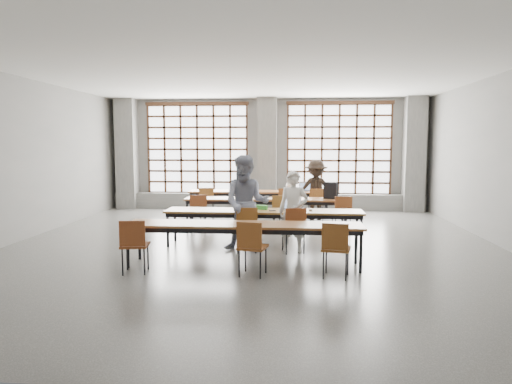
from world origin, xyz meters
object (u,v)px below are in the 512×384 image
chair_back_right (316,201)px  chair_mid_left (198,209)px  chair_back_mid (286,201)px  chair_near_left (134,241)px  desk_row_a (259,193)px  laptop_back (306,189)px  desk_row_b (266,201)px  chair_back_left (207,200)px  chair_front_left (247,225)px  plastic_bag (290,186)px  chair_mid_right (342,210)px  chair_near_right (336,244)px  mouse (311,210)px  green_box (262,207)px  chair_near_mid (251,243)px  phone (272,211)px  laptop_front (292,207)px  chair_mid_centre (281,210)px  red_pouch (135,242)px  backpack (331,191)px  desk_row_d (244,227)px  student_male (293,212)px  chair_front_right (294,225)px  student_back (316,190)px  student_female (247,203)px  desk_row_c (264,213)px

chair_back_right → chair_mid_left: (-2.88, -1.75, 0.00)m
chair_back_mid → chair_near_left: bearing=-113.5°
desk_row_a → laptop_back: (1.34, 0.11, 0.13)m
desk_row_b → chair_back_left: bearing=146.4°
chair_front_left → laptop_back: bearing=74.6°
laptop_back → plastic_bag: (-0.44, -0.06, 0.08)m
chair_mid_right → plastic_bag: plastic_bag is taller
chair_back_mid → chair_near_right: 5.45m
chair_near_right → mouse: size_ratio=8.98×
chair_near_left → green_box: size_ratio=3.52×
desk_row_b → green_box: size_ratio=16.00×
chair_mid_left → chair_near_mid: size_ratio=1.00×
chair_near_mid → phone: (0.23, 2.12, 0.20)m
green_box → laptop_front: bearing=2.7°
plastic_bag → chair_mid_right: bearing=-63.5°
green_box → chair_mid_centre: bearing=74.6°
chair_front_left → red_pouch: size_ratio=4.40×
desk_row_b → mouse: mouse is taller
green_box → backpack: backpack is taller
desk_row_d → student_male: student_male is taller
chair_back_right → mouse: chair_back_right is taller
chair_back_mid → chair_front_right: bearing=-86.9°
desk_row_a → desk_row_d: size_ratio=1.00×
chair_near_right → chair_near_left: bearing=-180.0°
backpack → chair_mid_right: bearing=-50.1°
chair_mid_centre → desk_row_a: bearing=106.3°
chair_near_mid → chair_mid_right: bearing=63.8°
chair_front_left → chair_front_right: size_ratio=1.00×
desk_row_a → desk_row_d: same height
chair_back_left → backpack: backpack is taller
chair_mid_centre → chair_near_right: (0.93, -3.64, 0.00)m
desk_row_d → phone: bearing=74.4°
student_back → student_female: bearing=-110.4°
desk_row_a → chair_near_mid: (0.32, -6.02, -0.13)m
chair_mid_right → student_back: student_back is taller
chair_mid_right → student_back: size_ratio=0.54×
chair_near_mid → student_female: size_ratio=0.47×
student_male → laptop_front: size_ratio=3.74×
chair_near_mid → chair_front_right: bearing=67.2°
chair_back_left → student_back: bearing=2.5°
chair_front_right → red_pouch: chair_front_right is taller
chair_mid_left → laptop_front: (2.22, -1.31, 0.25)m
student_back → plastic_bag: student_back is taller
chair_near_left → backpack: (3.45, 4.32, 0.39)m
chair_mid_left → chair_near_mid: (1.60, -3.64, 0.00)m
student_back → chair_front_left: bearing=-109.6°
desk_row_c → chair_near_left: bearing=-130.9°
chair_front_right → green_box: bearing=133.4°
chair_near_mid → laptop_back: 6.22m
desk_row_b → phone: 2.16m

